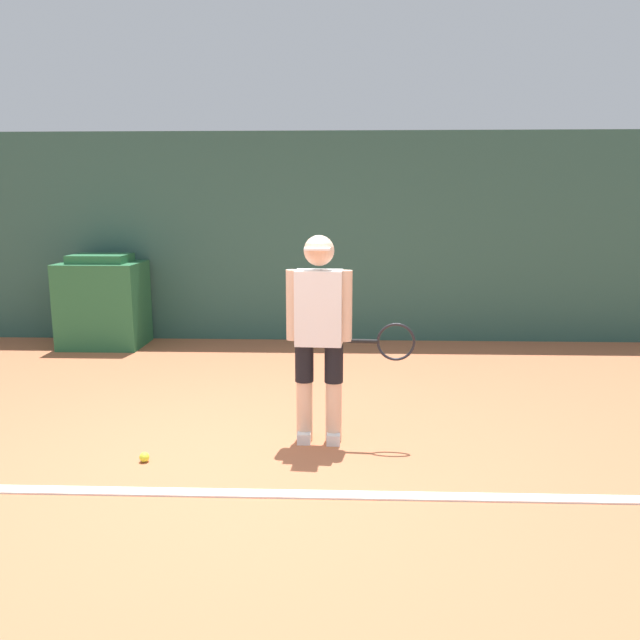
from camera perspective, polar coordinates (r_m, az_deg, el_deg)
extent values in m
plane|color=#B76642|center=(4.46, -7.10, -12.80)|extent=(24.00, 24.00, 0.00)
cube|color=#2D564C|center=(8.04, -2.83, 7.49)|extent=(24.00, 0.10, 2.64)
cube|color=white|center=(4.04, -8.21, -15.40)|extent=(21.60, 0.10, 0.01)
cylinder|color=beige|center=(4.74, -1.42, -8.28)|extent=(0.12, 0.12, 0.46)
cylinder|color=black|center=(4.64, -1.45, -3.92)|extent=(0.14, 0.14, 0.28)
cube|color=white|center=(4.81, -1.41, -10.42)|extent=(0.10, 0.24, 0.08)
cylinder|color=beige|center=(4.72, 1.25, -8.37)|extent=(0.12, 0.12, 0.46)
cylinder|color=black|center=(4.61, 1.27, -4.00)|extent=(0.14, 0.14, 0.28)
cube|color=white|center=(4.79, 1.24, -10.52)|extent=(0.10, 0.24, 0.08)
cube|color=white|center=(4.54, -0.09, 1.13)|extent=(0.35, 0.22, 0.55)
sphere|color=beige|center=(4.48, -0.09, 6.37)|extent=(0.22, 0.22, 0.22)
cube|color=white|center=(4.38, -0.23, 6.53)|extent=(0.19, 0.13, 0.02)
cylinder|color=beige|center=(4.56, -2.56, 1.38)|extent=(0.09, 0.09, 0.52)
cylinder|color=beige|center=(4.52, 2.39, 1.29)|extent=(0.09, 0.09, 0.52)
cylinder|color=black|center=(4.56, 3.84, -1.94)|extent=(0.24, 0.05, 0.03)
torus|color=black|center=(4.56, 6.96, -2.00)|extent=(0.28, 0.04, 0.28)
sphere|color=#D1E533|center=(4.59, -15.77, -11.98)|extent=(0.07, 0.07, 0.07)
cube|color=#28663D|center=(8.19, -19.18, 1.35)|extent=(0.98, 0.75, 1.04)
cube|color=#28663D|center=(8.12, -19.43, 5.33)|extent=(0.68, 0.52, 0.10)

